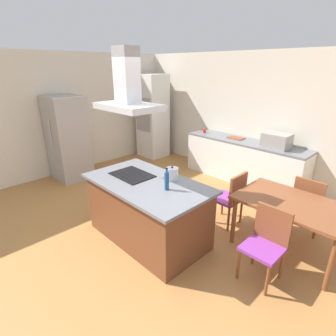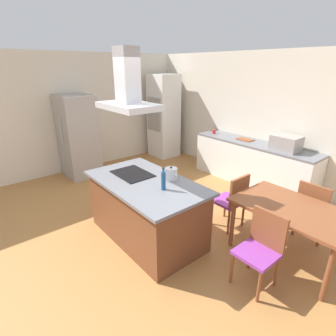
{
  "view_description": "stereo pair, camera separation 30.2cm",
  "coord_description": "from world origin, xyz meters",
  "px_view_note": "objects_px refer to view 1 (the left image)",
  "views": [
    {
      "loc": [
        2.6,
        -2.14,
        2.4
      ],
      "look_at": [
        0.01,
        0.4,
        1.0
      ],
      "focal_mm": 28.46,
      "sensor_mm": 36.0,
      "label": 1
    },
    {
      "loc": [
        2.81,
        -1.91,
        2.4
      ],
      "look_at": [
        0.01,
        0.4,
        1.0
      ],
      "focal_mm": 28.46,
      "sensor_mm": 36.0,
      "label": 2
    }
  ],
  "objects_px": {
    "countertop_microwave": "(277,140)",
    "chair_facing_island": "(267,240)",
    "coffee_mug_red": "(204,131)",
    "range_hood": "(128,90)",
    "cutting_board": "(236,138)",
    "tea_kettle": "(172,174)",
    "olive_oil_bottle": "(167,181)",
    "refrigerator": "(68,139)",
    "dining_table": "(293,208)",
    "chair_facing_back_wall": "(309,202)",
    "chair_at_left_end": "(231,196)",
    "cooktop": "(132,175)",
    "wall_oven_stack": "(152,117)"
  },
  "relations": [
    {
      "from": "chair_at_left_end",
      "to": "chair_facing_back_wall",
      "type": "relative_size",
      "value": 1.0
    },
    {
      "from": "countertop_microwave",
      "to": "chair_at_left_end",
      "type": "height_order",
      "value": "countertop_microwave"
    },
    {
      "from": "tea_kettle",
      "to": "coffee_mug_red",
      "type": "height_order",
      "value": "tea_kettle"
    },
    {
      "from": "chair_facing_island",
      "to": "chair_facing_back_wall",
      "type": "xyz_separation_m",
      "value": [
        0.0,
        1.33,
        0.0
      ]
    },
    {
      "from": "cooktop",
      "to": "refrigerator",
      "type": "xyz_separation_m",
      "value": [
        -2.64,
        0.25,
        0.0
      ]
    },
    {
      "from": "dining_table",
      "to": "chair_at_left_end",
      "type": "bearing_deg",
      "value": 180.0
    },
    {
      "from": "coffee_mug_red",
      "to": "cutting_board",
      "type": "distance_m",
      "value": 0.82
    },
    {
      "from": "coffee_mug_red",
      "to": "chair_facing_island",
      "type": "bearing_deg",
      "value": -39.99
    },
    {
      "from": "range_hood",
      "to": "cooktop",
      "type": "bearing_deg",
      "value": 180.0
    },
    {
      "from": "wall_oven_stack",
      "to": "range_hood",
      "type": "bearing_deg",
      "value": -45.95
    },
    {
      "from": "countertop_microwave",
      "to": "chair_facing_island",
      "type": "height_order",
      "value": "countertop_microwave"
    },
    {
      "from": "cooktop",
      "to": "dining_table",
      "type": "xyz_separation_m",
      "value": [
        1.9,
        1.16,
        -0.24
      ]
    },
    {
      "from": "countertop_microwave",
      "to": "cutting_board",
      "type": "bearing_deg",
      "value": 176.93
    },
    {
      "from": "refrigerator",
      "to": "chair_facing_back_wall",
      "type": "bearing_deg",
      "value": 19.11
    },
    {
      "from": "tea_kettle",
      "to": "chair_facing_island",
      "type": "xyz_separation_m",
      "value": [
        1.39,
        0.17,
        -0.48
      ]
    },
    {
      "from": "wall_oven_stack",
      "to": "chair_facing_back_wall",
      "type": "distance_m",
      "value": 4.57
    },
    {
      "from": "refrigerator",
      "to": "chair_facing_island",
      "type": "xyz_separation_m",
      "value": [
        4.54,
        0.24,
        -0.4
      ]
    },
    {
      "from": "range_hood",
      "to": "olive_oil_bottle",
      "type": "bearing_deg",
      "value": 2.18
    },
    {
      "from": "cutting_board",
      "to": "chair_at_left_end",
      "type": "distance_m",
      "value": 2.12
    },
    {
      "from": "chair_facing_back_wall",
      "to": "range_hood",
      "type": "distance_m",
      "value": 3.08
    },
    {
      "from": "countertop_microwave",
      "to": "chair_facing_island",
      "type": "bearing_deg",
      "value": -65.94
    },
    {
      "from": "dining_table",
      "to": "range_hood",
      "type": "distance_m",
      "value": 2.65
    },
    {
      "from": "tea_kettle",
      "to": "cutting_board",
      "type": "bearing_deg",
      "value": 103.2
    },
    {
      "from": "cutting_board",
      "to": "dining_table",
      "type": "bearing_deg",
      "value": -41.61
    },
    {
      "from": "chair_facing_back_wall",
      "to": "dining_table",
      "type": "bearing_deg",
      "value": -90.0
    },
    {
      "from": "coffee_mug_red",
      "to": "range_hood",
      "type": "xyz_separation_m",
      "value": [
        0.92,
        -2.85,
        1.16
      ]
    },
    {
      "from": "cooktop",
      "to": "tea_kettle",
      "type": "relative_size",
      "value": 2.65
    },
    {
      "from": "cutting_board",
      "to": "chair_at_left_end",
      "type": "height_order",
      "value": "cutting_board"
    },
    {
      "from": "coffee_mug_red",
      "to": "refrigerator",
      "type": "height_order",
      "value": "refrigerator"
    },
    {
      "from": "refrigerator",
      "to": "cutting_board",
      "type": "bearing_deg",
      "value": 46.55
    },
    {
      "from": "chair_at_left_end",
      "to": "range_hood",
      "type": "xyz_separation_m",
      "value": [
        -0.98,
        -1.16,
        1.59
      ]
    },
    {
      "from": "refrigerator",
      "to": "dining_table",
      "type": "xyz_separation_m",
      "value": [
        4.54,
        0.91,
        -0.24
      ]
    },
    {
      "from": "coffee_mug_red",
      "to": "chair_facing_back_wall",
      "type": "distance_m",
      "value": 3.03
    },
    {
      "from": "cooktop",
      "to": "countertop_microwave",
      "type": "height_order",
      "value": "countertop_microwave"
    },
    {
      "from": "cooktop",
      "to": "wall_oven_stack",
      "type": "distance_m",
      "value": 3.69
    },
    {
      "from": "tea_kettle",
      "to": "cutting_board",
      "type": "relative_size",
      "value": 0.67
    },
    {
      "from": "chair_facing_island",
      "to": "chair_at_left_end",
      "type": "height_order",
      "value": "same"
    },
    {
      "from": "refrigerator",
      "to": "coffee_mug_red",
      "type": "bearing_deg",
      "value": 56.56
    },
    {
      "from": "chair_facing_back_wall",
      "to": "refrigerator",
      "type": "bearing_deg",
      "value": -160.89
    },
    {
      "from": "olive_oil_bottle",
      "to": "tea_kettle",
      "type": "bearing_deg",
      "value": 123.22
    },
    {
      "from": "tea_kettle",
      "to": "dining_table",
      "type": "xyz_separation_m",
      "value": [
        1.39,
        0.84,
        -0.32
      ]
    },
    {
      "from": "countertop_microwave",
      "to": "refrigerator",
      "type": "relative_size",
      "value": 0.27
    },
    {
      "from": "range_hood",
      "to": "coffee_mug_red",
      "type": "bearing_deg",
      "value": 107.85
    },
    {
      "from": "olive_oil_bottle",
      "to": "refrigerator",
      "type": "xyz_separation_m",
      "value": [
        -3.34,
        0.22,
        -0.12
      ]
    },
    {
      "from": "coffee_mug_red",
      "to": "range_hood",
      "type": "distance_m",
      "value": 3.21
    },
    {
      "from": "olive_oil_bottle",
      "to": "chair_facing_back_wall",
      "type": "distance_m",
      "value": 2.22
    },
    {
      "from": "range_hood",
      "to": "refrigerator",
      "type": "bearing_deg",
      "value": 174.63
    },
    {
      "from": "tea_kettle",
      "to": "range_hood",
      "type": "distance_m",
      "value": 1.27
    },
    {
      "from": "chair_facing_island",
      "to": "range_hood",
      "type": "relative_size",
      "value": 0.99
    },
    {
      "from": "dining_table",
      "to": "chair_facing_back_wall",
      "type": "bearing_deg",
      "value": 90.0
    }
  ]
}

